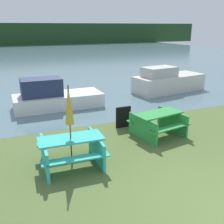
{
  "coord_description": "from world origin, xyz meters",
  "views": [
    {
      "loc": [
        -3.86,
        -2.78,
        3.43
      ],
      "look_at": [
        -0.72,
        4.41,
        0.85
      ],
      "focal_mm": 42.0,
      "sensor_mm": 36.0,
      "label": 1
    }
  ],
  "objects_px": {
    "picnic_table_green": "(158,122)",
    "signboard": "(123,117)",
    "boat_second": "(167,82)",
    "picnic_table_teal": "(71,149)",
    "umbrella_gold": "(69,106)",
    "boat": "(54,97)"
  },
  "relations": [
    {
      "from": "picnic_table_green",
      "to": "umbrella_gold",
      "type": "height_order",
      "value": "umbrella_gold"
    },
    {
      "from": "picnic_table_teal",
      "to": "picnic_table_green",
      "type": "distance_m",
      "value": 3.21
    },
    {
      "from": "picnic_table_teal",
      "to": "umbrella_gold",
      "type": "xyz_separation_m",
      "value": [
        0.0,
        0.0,
        1.13
      ]
    },
    {
      "from": "picnic_table_teal",
      "to": "boat_second",
      "type": "relative_size",
      "value": 0.4
    },
    {
      "from": "umbrella_gold",
      "to": "boat_second",
      "type": "distance_m",
      "value": 9.11
    },
    {
      "from": "umbrella_gold",
      "to": "signboard",
      "type": "height_order",
      "value": "umbrella_gold"
    },
    {
      "from": "picnic_table_teal",
      "to": "boat",
      "type": "bearing_deg",
      "value": 83.07
    },
    {
      "from": "picnic_table_teal",
      "to": "umbrella_gold",
      "type": "bearing_deg",
      "value": 0.0
    },
    {
      "from": "picnic_table_green",
      "to": "umbrella_gold",
      "type": "relative_size",
      "value": 0.83
    },
    {
      "from": "boat",
      "to": "picnic_table_green",
      "type": "bearing_deg",
      "value": -59.6
    },
    {
      "from": "picnic_table_green",
      "to": "boat_second",
      "type": "distance_m",
      "value": 6.3
    },
    {
      "from": "picnic_table_green",
      "to": "signboard",
      "type": "bearing_deg",
      "value": 123.24
    },
    {
      "from": "boat_second",
      "to": "picnic_table_teal",
      "type": "bearing_deg",
      "value": -147.78
    },
    {
      "from": "picnic_table_green",
      "to": "signboard",
      "type": "xyz_separation_m",
      "value": [
        -0.72,
        1.1,
        -0.08
      ]
    },
    {
      "from": "picnic_table_green",
      "to": "boat",
      "type": "height_order",
      "value": "boat"
    },
    {
      "from": "boat_second",
      "to": "picnic_table_green",
      "type": "bearing_deg",
      "value": -135.08
    },
    {
      "from": "picnic_table_teal",
      "to": "boat",
      "type": "height_order",
      "value": "boat"
    },
    {
      "from": "picnic_table_green",
      "to": "umbrella_gold",
      "type": "distance_m",
      "value": 3.41
    },
    {
      "from": "umbrella_gold",
      "to": "boat",
      "type": "height_order",
      "value": "umbrella_gold"
    },
    {
      "from": "picnic_table_green",
      "to": "boat_second",
      "type": "height_order",
      "value": "boat_second"
    },
    {
      "from": "picnic_table_green",
      "to": "picnic_table_teal",
      "type": "bearing_deg",
      "value": -165.89
    },
    {
      "from": "picnic_table_teal",
      "to": "signboard",
      "type": "xyz_separation_m",
      "value": [
        2.39,
        1.89,
        -0.08
      ]
    }
  ]
}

